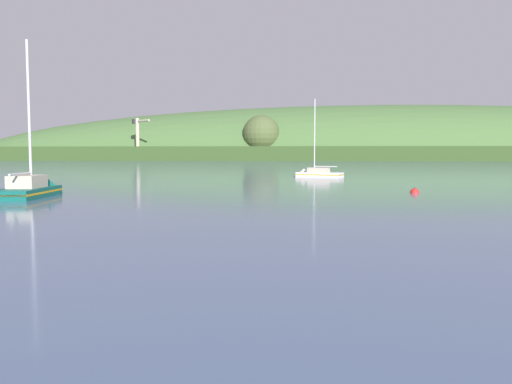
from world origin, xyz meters
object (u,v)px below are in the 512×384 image
dockside_crane (138,141)px  mooring_buoy_off_fishing_boat (415,193)px  sailboat_near_mooring (32,193)px  sailboat_midwater_white (314,175)px

dockside_crane → mooring_buoy_off_fishing_boat: 172.17m
dockside_crane → mooring_buoy_off_fishing_boat: size_ratio=20.42×
dockside_crane → sailboat_near_mooring: 168.19m
sailboat_near_mooring → sailboat_midwater_white: 38.34m
mooring_buoy_off_fishing_boat → sailboat_midwater_white: bearing=104.0°
dockside_crane → sailboat_midwater_white: 145.80m
sailboat_near_mooring → sailboat_midwater_white: bearing=-39.2°
sailboat_midwater_white → sailboat_near_mooring: bearing=78.2°
dockside_crane → sailboat_midwater_white: dockside_crane is taller
dockside_crane → mooring_buoy_off_fishing_boat: dockside_crane is taller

